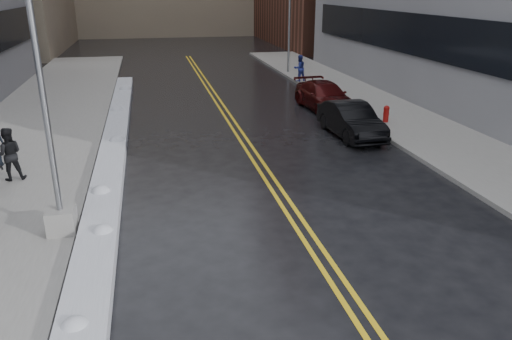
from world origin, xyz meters
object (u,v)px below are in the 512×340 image
fire_hydrant (386,113)px  car_black (351,120)px  car_maroon (324,96)px  lamppost (49,137)px  traffic_signal (289,23)px  pedestrian_east (299,68)px  pedestrian_b (9,154)px

fire_hydrant → car_black: bearing=-149.0°
fire_hydrant → car_maroon: bearing=116.2°
lamppost → traffic_signal: bearing=61.8°
traffic_signal → pedestrian_east: (-0.30, -3.61, -2.45)m
fire_hydrant → car_black: car_black is taller
pedestrian_b → pedestrian_east: pedestrian_b is taller
lamppost → fire_hydrant: (12.30, 8.00, -1.98)m
traffic_signal → pedestrian_b: size_ratio=3.67×
pedestrian_b → car_maroon: (12.66, 7.34, -0.30)m
pedestrian_east → lamppost: bearing=43.1°
fire_hydrant → pedestrian_east: size_ratio=0.45×
lamppost → traffic_signal: 24.98m
lamppost → car_black: (10.13, 6.69, -1.85)m
lamppost → fire_hydrant: bearing=33.0°
lamppost → pedestrian_b: bearing=116.6°
lamppost → car_black: 12.28m
car_black → pedestrian_east: bearing=81.8°
car_black → car_maroon: 4.69m
traffic_signal → car_black: bearing=-96.2°
fire_hydrant → car_black: (-2.17, -1.31, 0.13)m
fire_hydrant → pedestrian_east: pedestrian_east is taller
traffic_signal → car_black: size_ratio=1.45×
lamppost → pedestrian_b: lamppost is taller
fire_hydrant → traffic_signal: size_ratio=0.12×
fire_hydrant → car_maroon: (-1.65, 3.35, 0.12)m
pedestrian_b → traffic_signal: bearing=-138.8°
traffic_signal → car_black: 15.64m
car_black → traffic_signal: bearing=82.2°
pedestrian_b → car_black: pedestrian_b is taller
traffic_signal → fire_hydrant: bearing=-88.0°
pedestrian_east → car_maroon: 7.09m
fire_hydrant → lamppost: bearing=-147.0°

